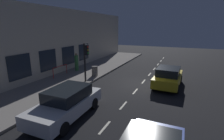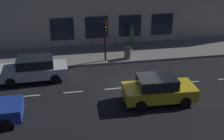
% 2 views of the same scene
% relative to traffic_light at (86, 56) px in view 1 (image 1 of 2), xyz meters
% --- Properties ---
extents(ground_plane, '(60.00, 60.00, 0.00)m').
position_rel_traffic_light_xyz_m(ground_plane, '(-4.40, -1.40, -2.37)').
color(ground_plane, black).
extents(sidewalk, '(4.50, 32.00, 0.15)m').
position_rel_traffic_light_xyz_m(sidewalk, '(1.85, -1.40, -2.30)').
color(sidewalk, gray).
rests_on(sidewalk, ground).
extents(building_facade, '(0.65, 32.00, 6.58)m').
position_rel_traffic_light_xyz_m(building_facade, '(4.40, -1.40, 0.91)').
color(building_facade, beige).
rests_on(building_facade, ground).
extents(lane_centre_line, '(0.12, 27.20, 0.01)m').
position_rel_traffic_light_xyz_m(lane_centre_line, '(-4.40, -2.40, -2.37)').
color(lane_centre_line, beige).
rests_on(lane_centre_line, ground).
extents(traffic_light, '(0.49, 0.32, 3.25)m').
position_rel_traffic_light_xyz_m(traffic_light, '(0.00, 0.00, 0.00)').
color(traffic_light, black).
rests_on(traffic_light, sidewalk).
extents(parked_car_0, '(2.09, 4.19, 1.58)m').
position_rel_traffic_light_xyz_m(parked_car_0, '(-6.47, -2.00, -1.58)').
color(parked_car_0, gold).
rests_on(parked_car_0, ground).
extents(parked_car_1, '(2.06, 4.58, 1.58)m').
position_rel_traffic_light_xyz_m(parked_car_1, '(-2.08, 5.24, -1.58)').
color(parked_car_1, silver).
rests_on(parked_car_1, ground).
extents(pedestrian_0, '(0.44, 0.44, 1.88)m').
position_rel_traffic_light_xyz_m(pedestrian_0, '(3.01, -2.80, -1.36)').
color(pedestrian_0, '#336B38').
rests_on(pedestrian_0, sidewalk).
extents(trash_bin, '(0.59, 0.59, 0.93)m').
position_rel_traffic_light_xyz_m(trash_bin, '(0.22, -1.80, -1.76)').
color(trash_bin, slate).
rests_on(trash_bin, sidewalk).
extents(red_railing, '(0.05, 1.94, 0.97)m').
position_rel_traffic_light_xyz_m(red_railing, '(3.22, -0.44, -1.51)').
color(red_railing, red).
rests_on(red_railing, sidewalk).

